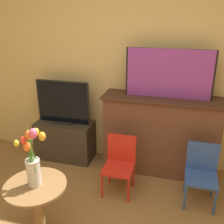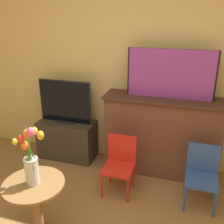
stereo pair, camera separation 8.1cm
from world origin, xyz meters
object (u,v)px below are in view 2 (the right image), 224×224
chair_blue (202,173)px  painting (171,74)px  tv_monitor (65,102)px  chair_red (120,162)px  vase_tulips (31,161)px

chair_blue → painting: bearing=132.3°
painting → tv_monitor: 1.41m
chair_red → chair_blue: bearing=2.7°
painting → chair_blue: size_ratio=1.52×
painting → chair_red: size_ratio=1.52×
painting → tv_monitor: (-1.33, -0.02, -0.46)m
tv_monitor → chair_blue: 1.88m
chair_red → chair_blue: same height
tv_monitor → painting: bearing=0.9°
vase_tulips → painting: bearing=55.5°
tv_monitor → chair_red: 1.11m
chair_red → vase_tulips: vase_tulips is taller
chair_red → vase_tulips: (-0.52, -0.86, 0.43)m
painting → chair_blue: painting is taller
chair_blue → vase_tulips: bearing=-146.9°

